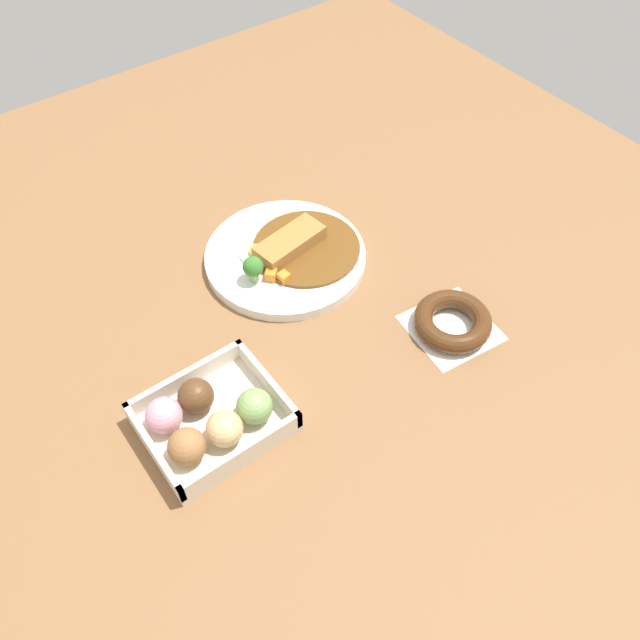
% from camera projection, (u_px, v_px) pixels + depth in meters
% --- Properties ---
extents(ground_plane, '(1.60, 1.60, 0.00)m').
position_uv_depth(ground_plane, '(291.00, 316.00, 1.01)').
color(ground_plane, brown).
extents(curry_plate, '(0.26, 0.26, 0.06)m').
position_uv_depth(curry_plate, '(287.00, 255.00, 1.07)').
color(curry_plate, white).
rests_on(curry_plate, ground_plane).
extents(donut_box, '(0.18, 0.15, 0.06)m').
position_uv_depth(donut_box, '(209.00, 419.00, 0.86)').
color(donut_box, beige).
rests_on(donut_box, ground_plane).
extents(chocolate_ring_donut, '(0.13, 0.13, 0.03)m').
position_uv_depth(chocolate_ring_donut, '(453.00, 322.00, 0.98)').
color(chocolate_ring_donut, white).
rests_on(chocolate_ring_donut, ground_plane).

